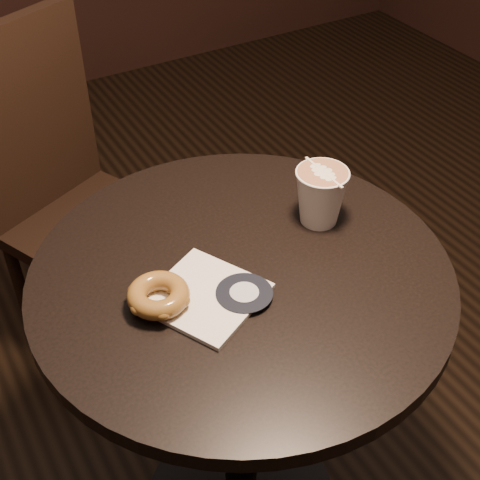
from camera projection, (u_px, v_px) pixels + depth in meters
The scene contains 5 objects.
cafe_table at pixel (241, 350), 1.22m from camera, with size 0.70×0.70×0.75m.
chair at pixel (64, 184), 1.69m from camera, with size 0.48×0.48×0.92m.
pastry_bag at pixel (205, 296), 1.04m from camera, with size 0.16×0.16×0.01m, color white.
doughnut at pixel (158, 295), 1.02m from camera, with size 0.10×0.10×0.03m, color brown.
latte_cup at pixel (320, 197), 1.16m from camera, with size 0.09×0.09×0.10m, color white, non-canonical shape.
Camera 1 is at (-0.41, -0.70, 1.49)m, focal length 50.00 mm.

